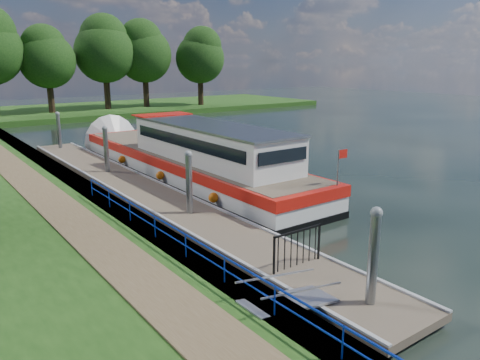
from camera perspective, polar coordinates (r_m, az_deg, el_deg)
ground at (r=13.14m, az=13.66°, el=-15.01°), size 160.00×160.00×0.00m
bank_edge at (r=23.86m, az=-19.40°, el=-0.99°), size 1.10×90.00×0.78m
far_bank at (r=63.09m, az=-16.81°, el=8.20°), size 60.00×18.00×0.60m
footpath at (r=16.81m, az=-18.40°, el=-5.72°), size 1.60×40.00×0.05m
blue_fence at (r=12.96m, az=-4.45°, el=-8.58°), size 0.04×18.04×0.72m
pontoon at (r=22.94m, az=-11.79°, el=-1.59°), size 2.50×30.00×0.56m
mooring_piles at (r=22.67m, az=-11.93°, el=1.08°), size 0.30×27.30×3.55m
gangway at (r=11.95m, az=6.00°, el=-14.38°), size 2.58×1.00×0.92m
gate_panel at (r=14.00m, az=7.03°, el=-7.60°), size 1.85×0.05×1.15m
barge at (r=26.42m, az=-7.02°, el=2.71°), size 4.36×21.15×4.78m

